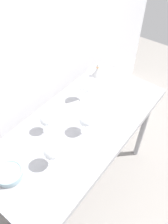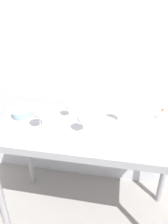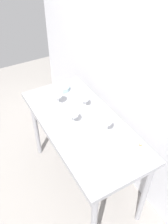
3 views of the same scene
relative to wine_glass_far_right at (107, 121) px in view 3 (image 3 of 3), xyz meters
name	(u,v)px [view 3 (image 3 of 3)]	position (x,y,z in m)	size (l,w,h in m)	color
ground_plane	(83,181)	(-0.21, -0.11, -1.03)	(6.00, 6.00, 0.00)	gray
back_wall	(132,69)	(-0.21, 0.38, 0.27)	(3.80, 0.04, 2.60)	silver
steel_counter	(82,131)	(-0.21, -0.12, -0.24)	(1.40, 0.65, 0.90)	#929297
wine_glass_far_right	(107,121)	(0.00, 0.00, 0.00)	(0.09, 0.09, 0.18)	white
wine_glass_near_center	(73,114)	(-0.24, -0.19, -0.02)	(0.09, 0.09, 0.16)	white
wine_glass_near_left	(58,94)	(-0.54, -0.19, -0.01)	(0.10, 0.10, 0.18)	white
wine_glass_far_left	(85,98)	(-0.39, 0.01, -0.03)	(0.08, 0.08, 0.15)	white
tasting_sheet_upper	(95,122)	(-0.16, -0.01, -0.13)	(0.18, 0.21, 0.00)	white
tasting_sheet_lower	(100,148)	(0.12, -0.14, -0.13)	(0.18, 0.28, 0.00)	white
tasting_bowl	(63,88)	(-0.75, -0.04, -0.10)	(0.15, 0.15, 0.05)	beige
decanter_funnel	(140,148)	(0.31, 0.10, -0.09)	(0.10, 0.10, 0.13)	#B8B8B8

